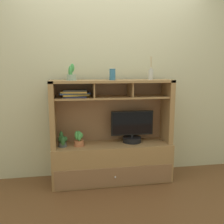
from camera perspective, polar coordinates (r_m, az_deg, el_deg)
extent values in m
cube|color=brown|center=(3.34, 0.00, -15.47)|extent=(6.00, 6.00, 0.02)
cube|color=beige|center=(3.25, -0.73, 9.58)|extent=(6.00, 0.02, 2.80)
cube|color=#9C7649|center=(3.23, 0.00, -11.39)|extent=(1.50, 0.44, 0.49)
cube|color=#886142|center=(3.07, 0.71, -14.81)|extent=(1.44, 0.01, 0.24)
sphere|color=silver|center=(3.06, 0.75, -14.90)|extent=(0.02, 0.02, 0.02)
cube|color=#9C7649|center=(3.03, -13.54, -0.47)|extent=(0.06, 0.36, 0.80)
cube|color=#9C7649|center=(3.25, 12.60, 0.30)|extent=(0.06, 0.36, 0.80)
cube|color=#886142|center=(3.22, -0.48, 0.19)|extent=(1.44, 0.02, 0.77)
cube|color=#9C7649|center=(3.01, 0.00, 7.16)|extent=(1.50, 0.36, 0.03)
cube|color=#9C7649|center=(3.03, 0.00, 3.42)|extent=(1.38, 0.32, 0.02)
cube|color=#9C7649|center=(2.99, -4.36, 5.16)|extent=(0.02, 0.30, 0.17)
cube|color=#9C7649|center=(3.06, 4.25, 5.28)|extent=(0.02, 0.30, 0.17)
cylinder|color=black|center=(3.21, 4.63, -6.37)|extent=(0.24, 0.24, 0.06)
cylinder|color=black|center=(3.19, 4.64, -5.56)|extent=(0.04, 0.04, 0.03)
cube|color=black|center=(3.15, 4.69, -2.55)|extent=(0.54, 0.03, 0.31)
cube|color=black|center=(3.14, 4.76, -2.62)|extent=(0.51, 0.00, 0.28)
cylinder|color=#B66943|center=(3.07, -7.64, -7.14)|extent=(0.12, 0.12, 0.07)
cylinder|color=#B66943|center=(3.08, -7.63, -7.67)|extent=(0.13, 0.13, 0.01)
ellipsoid|color=#4AA351|center=(3.05, -7.38, -5.43)|extent=(0.07, 0.05, 0.08)
ellipsoid|color=#4AA351|center=(3.08, -7.77, -4.94)|extent=(0.06, 0.05, 0.07)
ellipsoid|color=#4AA351|center=(3.05, -8.25, -5.39)|extent=(0.04, 0.07, 0.11)
ellipsoid|color=#4AA351|center=(3.04, -7.62, -5.89)|extent=(0.05, 0.05, 0.08)
cylinder|color=#4C5351|center=(3.08, -11.40, -7.41)|extent=(0.10, 0.10, 0.05)
cylinder|color=#4C5351|center=(3.08, -11.38, -7.77)|extent=(0.11, 0.11, 0.01)
ellipsoid|color=#295B2D|center=(3.07, -10.82, -6.17)|extent=(0.06, 0.07, 0.07)
ellipsoid|color=#295B2D|center=(3.09, -11.35, -6.25)|extent=(0.05, 0.07, 0.10)
ellipsoid|color=#295B2D|center=(3.07, -11.69, -5.62)|extent=(0.05, 0.07, 0.14)
ellipsoid|color=#295B2D|center=(3.05, -11.73, -6.18)|extent=(0.07, 0.05, 0.08)
ellipsoid|color=#295B2D|center=(3.03, -11.33, -6.60)|extent=(0.06, 0.07, 0.12)
cube|color=#292C4B|center=(2.97, -8.48, 3.53)|extent=(0.28, 0.19, 0.02)
cube|color=#B88D33|center=(2.97, -8.49, 3.94)|extent=(0.32, 0.19, 0.02)
cube|color=navy|center=(2.97, -8.67, 4.28)|extent=(0.38, 0.20, 0.01)
cube|color=#BA8D3D|center=(2.97, -8.76, 4.61)|extent=(0.32, 0.21, 0.02)
cube|color=#383837|center=(2.96, -8.61, 4.95)|extent=(0.28, 0.16, 0.02)
cylinder|color=#BBBBB5|center=(3.12, 8.97, 8.60)|extent=(0.06, 0.06, 0.13)
cylinder|color=#BBBBB5|center=(3.12, 9.01, 9.96)|extent=(0.03, 0.03, 0.02)
cylinder|color=tan|center=(3.12, 9.12, 11.20)|extent=(0.00, 0.03, 0.15)
cylinder|color=tan|center=(3.12, 9.02, 11.20)|extent=(0.02, 0.00, 0.16)
cylinder|color=tan|center=(3.11, 8.98, 11.21)|extent=(0.00, 0.04, 0.15)
cylinder|color=tan|center=(3.11, 9.07, 11.21)|extent=(0.03, 0.00, 0.15)
cylinder|color=#8EA390|center=(2.94, -9.39, 7.91)|extent=(0.11, 0.11, 0.07)
cylinder|color=#8EA390|center=(2.95, -9.37, 7.32)|extent=(0.13, 0.13, 0.01)
ellipsoid|color=#42974A|center=(2.95, -9.20, 10.07)|extent=(0.05, 0.05, 0.10)
ellipsoid|color=#42974A|center=(2.97, -9.56, 9.67)|extent=(0.05, 0.05, 0.08)
ellipsoid|color=#42974A|center=(2.93, -9.63, 9.17)|extent=(0.05, 0.07, 0.14)
cylinder|color=teal|center=(2.98, 0.09, 8.60)|extent=(0.07, 0.07, 0.12)
torus|color=teal|center=(2.98, 0.09, 9.90)|extent=(0.08, 0.08, 0.01)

